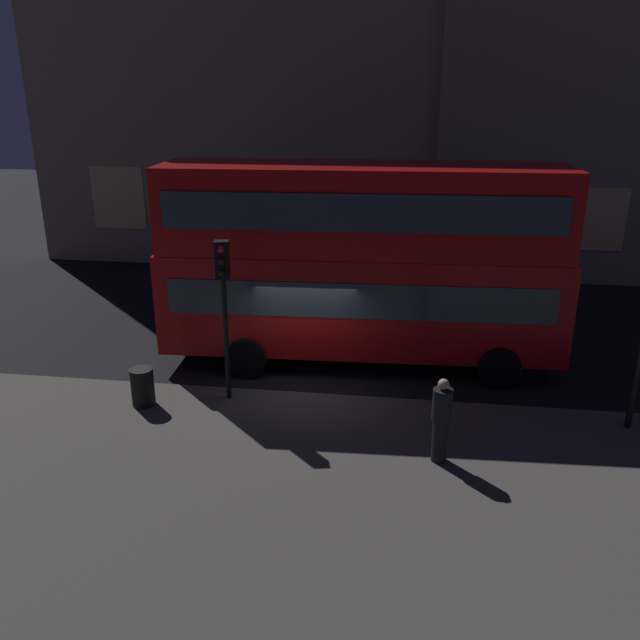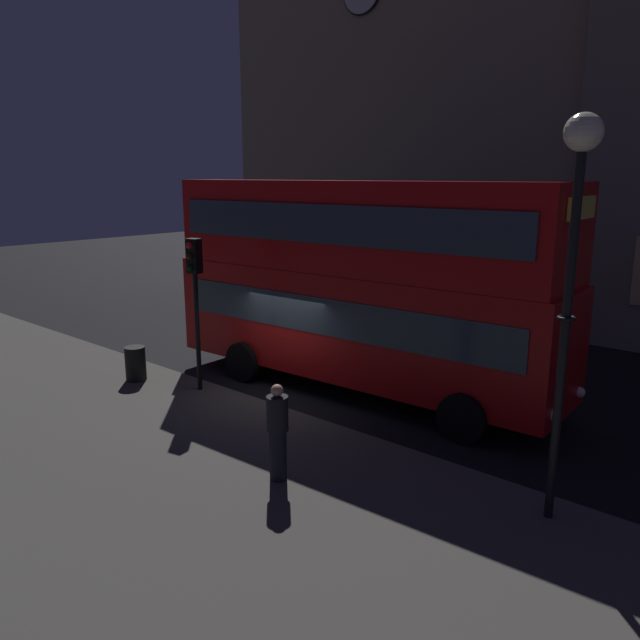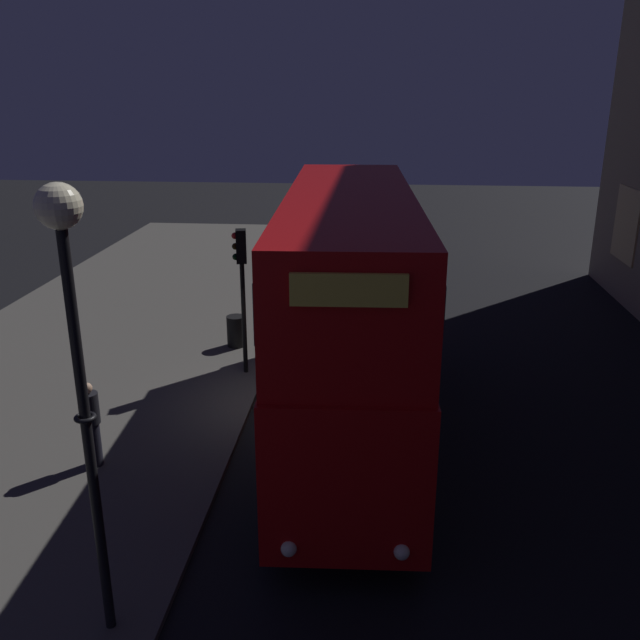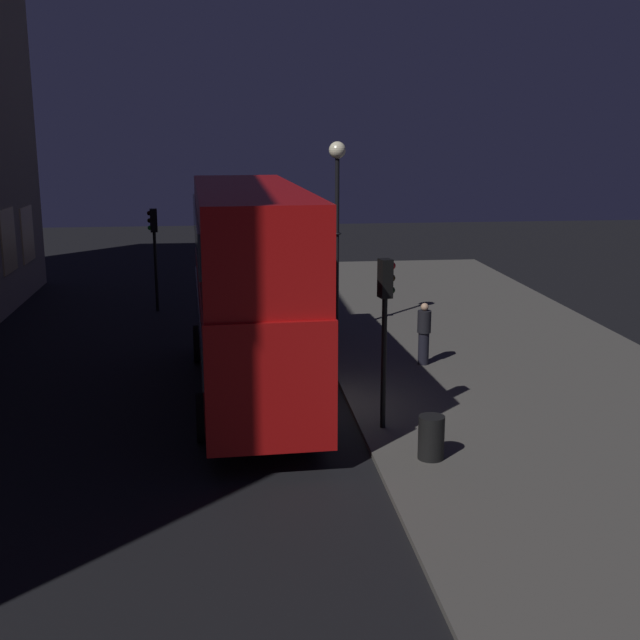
# 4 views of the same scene
# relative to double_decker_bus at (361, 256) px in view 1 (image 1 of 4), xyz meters

# --- Properties ---
(ground_plane) EXTENTS (80.00, 80.00, 0.00)m
(ground_plane) POSITION_rel_double_decker_bus_xyz_m (-1.26, -1.51, -3.00)
(ground_plane) COLOR black
(sidewalk_slab) EXTENTS (44.00, 9.89, 0.12)m
(sidewalk_slab) POSITION_rel_double_decker_bus_xyz_m (-1.26, -7.28, -2.94)
(sidewalk_slab) COLOR #4C4944
(sidewalk_slab) RESTS_ON ground
(building_with_clock) EXTENTS (17.65, 8.11, 19.46)m
(building_with_clock) POSITION_rel_double_decker_bus_xyz_m (-5.58, 13.21, 6.73)
(building_with_clock) COLOR tan
(building_with_clock) RESTS_ON ground
(building_plain_facade) EXTENTS (15.14, 9.86, 18.28)m
(building_plain_facade) POSITION_rel_double_decker_bus_xyz_m (9.65, 13.39, 6.14)
(building_plain_facade) COLOR gray
(building_plain_facade) RESTS_ON ground
(double_decker_bus) EXTENTS (10.70, 3.21, 5.35)m
(double_decker_bus) POSITION_rel_double_decker_bus_xyz_m (0.00, 0.00, 0.00)
(double_decker_bus) COLOR #B20F0F
(double_decker_bus) RESTS_ON ground
(traffic_light_near_kerb) EXTENTS (0.36, 0.39, 3.85)m
(traffic_light_near_kerb) POSITION_rel_double_decker_bus_xyz_m (-2.90, -2.86, -0.10)
(traffic_light_near_kerb) COLOR black
(traffic_light_near_kerb) RESTS_ON sidewalk_slab
(pedestrian) EXTENTS (0.39, 0.39, 1.79)m
(pedestrian) POSITION_rel_double_decker_bus_xyz_m (2.01, -4.98, -1.96)
(pedestrian) COLOR black
(pedestrian) RESTS_ON sidewalk_slab
(litter_bin) EXTENTS (0.54, 0.54, 0.91)m
(litter_bin) POSITION_rel_double_decker_bus_xyz_m (-4.80, -3.49, -2.42)
(litter_bin) COLOR black
(litter_bin) RESTS_ON sidewalk_slab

